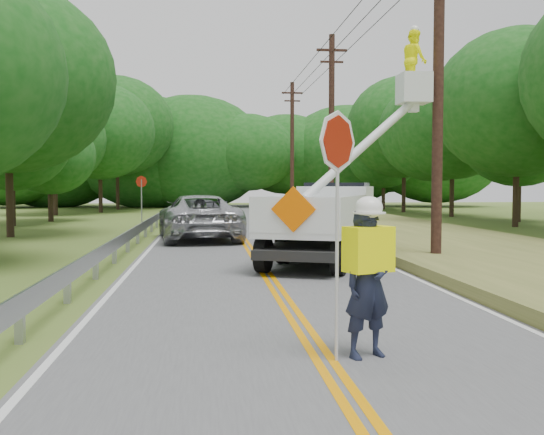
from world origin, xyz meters
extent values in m
plane|color=#475922|center=(0.00, 0.00, 0.00)|extent=(140.00, 140.00, 0.00)
cube|color=#525154|center=(0.00, 14.00, 0.01)|extent=(7.20, 96.00, 0.02)
cube|color=#F59300|center=(-0.10, 14.00, 0.02)|extent=(0.12, 96.00, 0.00)
cube|color=#F59300|center=(0.10, 14.00, 0.02)|extent=(0.12, 96.00, 0.00)
cube|color=silver|center=(-3.45, 14.00, 0.02)|extent=(0.12, 96.00, 0.00)
cube|color=silver|center=(3.45, 14.00, 0.02)|extent=(0.12, 96.00, 0.00)
cube|color=#9D9FA5|center=(-4.10, 1.00, 0.35)|extent=(0.12, 0.14, 0.70)
cube|color=#9D9FA5|center=(-4.10, 4.00, 0.35)|extent=(0.12, 0.14, 0.70)
cube|color=#9D9FA5|center=(-4.10, 7.00, 0.35)|extent=(0.12, 0.14, 0.70)
cube|color=#9D9FA5|center=(-4.10, 10.00, 0.35)|extent=(0.12, 0.14, 0.70)
cube|color=#9D9FA5|center=(-4.10, 13.00, 0.35)|extent=(0.12, 0.14, 0.70)
cube|color=#9D9FA5|center=(-4.10, 16.00, 0.35)|extent=(0.12, 0.14, 0.70)
cube|color=#9D9FA5|center=(-4.10, 19.00, 0.35)|extent=(0.12, 0.14, 0.70)
cube|color=#9D9FA5|center=(-4.10, 22.00, 0.35)|extent=(0.12, 0.14, 0.70)
cube|color=#9D9FA5|center=(-4.10, 25.00, 0.35)|extent=(0.12, 0.14, 0.70)
cube|color=#9D9FA5|center=(-4.10, 28.00, 0.35)|extent=(0.12, 0.14, 0.70)
cube|color=#9D9FA5|center=(-4.10, 31.00, 0.35)|extent=(0.12, 0.14, 0.70)
cube|color=#9D9FA5|center=(-4.10, 34.00, 0.35)|extent=(0.12, 0.14, 0.70)
cube|color=#9D9FA5|center=(-4.10, 37.00, 0.35)|extent=(0.12, 0.14, 0.70)
cube|color=#9D9FA5|center=(-4.00, 15.00, 0.60)|extent=(0.05, 48.00, 0.34)
cylinder|color=black|center=(5.00, 9.00, 5.00)|extent=(0.30, 0.30, 10.00)
cylinder|color=black|center=(5.00, 24.00, 5.00)|extent=(0.30, 0.30, 10.00)
cube|color=black|center=(5.00, 24.00, 9.20)|extent=(1.60, 0.12, 0.12)
cube|color=black|center=(5.00, 24.00, 8.60)|extent=(1.20, 0.10, 0.10)
cylinder|color=black|center=(5.00, 39.00, 5.00)|extent=(0.30, 0.30, 10.00)
cube|color=black|center=(5.00, 39.00, 9.20)|extent=(1.60, 0.12, 0.12)
cube|color=black|center=(5.00, 39.00, 8.60)|extent=(1.20, 0.10, 0.10)
cylinder|color=black|center=(4.30, 17.50, 9.10)|extent=(0.03, 43.00, 0.03)
cylinder|color=black|center=(5.00, 17.50, 9.10)|extent=(0.03, 43.00, 0.03)
cylinder|color=black|center=(5.70, 17.50, 9.10)|extent=(0.03, 43.00, 0.03)
cube|color=brown|center=(7.10, 14.00, 0.15)|extent=(7.00, 96.00, 0.30)
cylinder|color=#332319|center=(-9.87, 19.64, 1.96)|extent=(0.32, 0.32, 3.91)
ellipsoid|color=#104C12|center=(-9.87, 19.64, 6.74)|extent=(9.13, 9.13, 8.03)
cylinder|color=#332319|center=(-12.06, 27.28, 1.38)|extent=(0.32, 0.32, 2.76)
ellipsoid|color=#104C12|center=(-12.06, 27.28, 4.75)|extent=(6.43, 6.43, 5.66)
cylinder|color=#332319|center=(-10.99, 31.23, 1.18)|extent=(0.32, 0.32, 2.37)
ellipsoid|color=#104C12|center=(-10.99, 31.23, 4.08)|extent=(5.52, 5.52, 4.86)
cylinder|color=#332319|center=(-12.59, 39.23, 1.61)|extent=(0.32, 0.32, 3.23)
ellipsoid|color=#104C12|center=(-12.59, 39.23, 5.56)|extent=(7.53, 7.53, 6.62)
cylinder|color=#332319|center=(-10.07, 43.69, 1.90)|extent=(0.32, 0.32, 3.81)
ellipsoid|color=#104C12|center=(-10.07, 43.69, 6.56)|extent=(8.89, 8.89, 7.82)
cylinder|color=#332319|center=(-9.55, 49.70, 2.20)|extent=(0.32, 0.32, 4.39)
ellipsoid|color=#104C12|center=(-9.55, 49.70, 7.57)|extent=(10.25, 10.25, 9.02)
cylinder|color=#332319|center=(14.88, 23.51, 1.91)|extent=(0.32, 0.32, 3.82)
ellipsoid|color=#104C12|center=(14.88, 23.51, 6.57)|extent=(8.91, 8.91, 7.84)
cylinder|color=#332319|center=(17.25, 27.76, 1.53)|extent=(0.32, 0.32, 3.06)
ellipsoid|color=#104C12|center=(17.25, 27.76, 5.28)|extent=(7.15, 7.15, 6.29)
cylinder|color=#332319|center=(15.68, 34.16, 1.89)|extent=(0.32, 0.32, 3.77)
ellipsoid|color=#104C12|center=(15.68, 34.16, 6.50)|extent=(8.80, 8.80, 7.75)
cylinder|color=#332319|center=(15.12, 36.06, 1.78)|extent=(0.32, 0.32, 3.57)
ellipsoid|color=#104C12|center=(15.12, 36.06, 6.14)|extent=(8.32, 8.32, 7.32)
cylinder|color=#332319|center=(14.59, 41.54, 2.02)|extent=(0.32, 0.32, 4.04)
ellipsoid|color=#104C12|center=(14.59, 41.54, 6.96)|extent=(9.43, 9.43, 8.30)
cylinder|color=#332319|center=(14.67, 47.69, 1.40)|extent=(0.32, 0.32, 2.80)
ellipsoid|color=#104C12|center=(14.67, 47.69, 4.82)|extent=(6.54, 6.54, 5.75)
ellipsoid|color=#104C12|center=(-21.00, 55.26, 5.50)|extent=(14.14, 10.60, 10.60)
ellipsoid|color=#104C12|center=(-17.04, 57.94, 5.50)|extent=(15.25, 11.44, 11.44)
ellipsoid|color=#104C12|center=(-12.14, 57.28, 5.50)|extent=(10.68, 8.01, 8.01)
ellipsoid|color=#104C12|center=(-7.32, 56.41, 5.50)|extent=(15.34, 11.50, 11.50)
ellipsoid|color=#104C12|center=(-2.99, 56.15, 5.50)|extent=(15.68, 11.76, 11.76)
ellipsoid|color=#104C12|center=(2.46, 54.40, 5.50)|extent=(10.35, 7.76, 7.76)
ellipsoid|color=#104C12|center=(7.06, 57.79, 5.50)|extent=(11.33, 8.50, 8.50)
ellipsoid|color=#104C12|center=(13.51, 56.98, 5.50)|extent=(13.87, 10.40, 10.40)
ellipsoid|color=#104C12|center=(17.44, 56.09, 5.50)|extent=(10.84, 8.13, 8.13)
ellipsoid|color=#104C12|center=(22.13, 54.07, 5.50)|extent=(13.73, 10.30, 10.30)
imported|color=#191E33|center=(0.59, -0.25, 0.98)|extent=(0.82, 0.69, 1.92)
cube|color=#F2F702|center=(0.59, -0.25, 1.42)|extent=(0.68, 0.56, 0.58)
ellipsoid|color=white|center=(0.59, -0.25, 1.95)|extent=(0.36, 0.36, 0.29)
cylinder|color=#B7B7B7|center=(0.15, -0.37, 1.37)|extent=(0.04, 0.04, 2.69)
cylinder|color=maroon|center=(0.15, -0.37, 2.77)|extent=(0.57, 0.56, 0.77)
cylinder|color=black|center=(-0.05, 7.59, 0.48)|extent=(0.62, 0.97, 0.93)
cylinder|color=black|center=(1.73, 6.86, 0.48)|extent=(0.62, 0.97, 0.93)
cylinder|color=black|center=(0.68, 9.38, 0.48)|extent=(0.62, 0.97, 0.93)
cylinder|color=black|center=(2.47, 8.65, 0.48)|extent=(0.62, 0.97, 0.93)
cylinder|color=black|center=(1.59, 11.61, 0.48)|extent=(0.62, 0.97, 0.93)
cylinder|color=black|center=(3.38, 10.88, 0.48)|extent=(0.62, 0.97, 0.93)
cube|color=black|center=(1.68, 9.28, 0.55)|extent=(4.22, 6.49, 0.24)
cube|color=white|center=(1.43, 8.66, 1.03)|extent=(3.74, 4.95, 0.21)
cube|color=white|center=(0.42, 9.07, 1.52)|extent=(1.74, 4.13, 0.87)
cube|color=white|center=(2.44, 8.24, 1.52)|extent=(1.74, 4.13, 0.87)
cube|color=white|center=(0.59, 6.62, 1.52)|extent=(2.08, 0.90, 0.87)
cube|color=white|center=(2.67, 11.70, 1.32)|extent=(2.71, 2.52, 1.74)
cube|color=black|center=(2.74, 11.87, 1.95)|extent=(2.26, 1.89, 0.72)
cube|color=white|center=(1.02, 7.67, 1.52)|extent=(1.13, 1.13, 0.77)
cube|color=white|center=(4.30, 9.00, 4.93)|extent=(0.82, 0.82, 0.82)
imported|color=#F2F702|center=(4.30, 9.00, 5.71)|extent=(0.62, 0.80, 1.65)
cube|color=#FD6500|center=(0.57, 6.56, 1.66)|extent=(1.03, 0.45, 1.09)
imported|color=#A7A9AE|center=(-1.81, 17.41, 0.93)|extent=(3.70, 6.82, 1.82)
imported|color=#3C3F44|center=(-2.05, 24.96, 0.76)|extent=(3.50, 5.47, 1.47)
cylinder|color=#9D9FA5|center=(-4.65, 22.93, 1.26)|extent=(0.06, 0.06, 2.52)
cylinder|color=maroon|center=(-4.65, 22.93, 2.40)|extent=(0.53, 0.27, 0.57)
camera|label=1|loc=(-1.47, -7.98, 2.24)|focal=41.04mm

